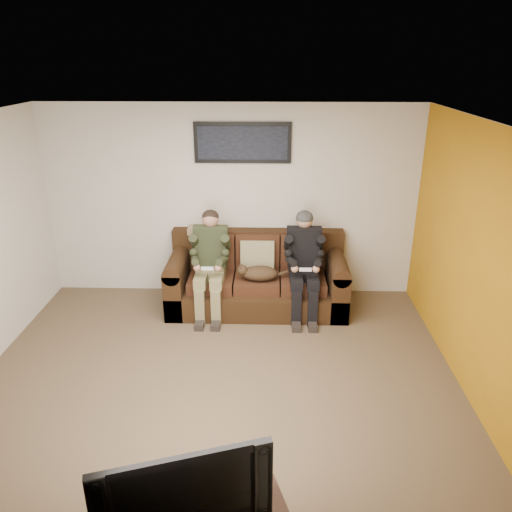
{
  "coord_description": "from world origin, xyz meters",
  "views": [
    {
      "loc": [
        0.51,
        -4.23,
        3.15
      ],
      "look_at": [
        0.36,
        1.2,
        0.95
      ],
      "focal_mm": 35.0,
      "sensor_mm": 36.0,
      "label": 1
    }
  ],
  "objects_px": {
    "television": "(182,484)",
    "cat": "(258,273)",
    "sofa": "(257,279)",
    "person_right": "(304,258)",
    "framed_poster": "(243,143)",
    "person_left": "(210,257)"
  },
  "relations": [
    {
      "from": "person_right",
      "to": "framed_poster",
      "type": "height_order",
      "value": "framed_poster"
    },
    {
      "from": "person_right",
      "to": "cat",
      "type": "distance_m",
      "value": 0.61
    },
    {
      "from": "framed_poster",
      "to": "cat",
      "type": "bearing_deg",
      "value": -71.27
    },
    {
      "from": "person_left",
      "to": "framed_poster",
      "type": "height_order",
      "value": "framed_poster"
    },
    {
      "from": "person_left",
      "to": "person_right",
      "type": "distance_m",
      "value": 1.2
    },
    {
      "from": "person_left",
      "to": "person_right",
      "type": "relative_size",
      "value": 0.99
    },
    {
      "from": "television",
      "to": "cat",
      "type": "bearing_deg",
      "value": 66.27
    },
    {
      "from": "framed_poster",
      "to": "television",
      "type": "height_order",
      "value": "framed_poster"
    },
    {
      "from": "person_right",
      "to": "framed_poster",
      "type": "xyz_separation_m",
      "value": [
        -0.8,
        0.58,
        1.35
      ]
    },
    {
      "from": "cat",
      "to": "television",
      "type": "xyz_separation_m",
      "value": [
        -0.38,
        -3.53,
        0.16
      ]
    },
    {
      "from": "sofa",
      "to": "person_right",
      "type": "relative_size",
      "value": 1.75
    },
    {
      "from": "sofa",
      "to": "person_right",
      "type": "xyz_separation_m",
      "value": [
        0.6,
        -0.19,
        0.39
      ]
    },
    {
      "from": "person_right",
      "to": "cat",
      "type": "bearing_deg",
      "value": -173.77
    },
    {
      "from": "framed_poster",
      "to": "television",
      "type": "relative_size",
      "value": 1.16
    },
    {
      "from": "cat",
      "to": "television",
      "type": "bearing_deg",
      "value": -96.18
    },
    {
      "from": "sofa",
      "to": "television",
      "type": "bearing_deg",
      "value": -95.51
    },
    {
      "from": "person_left",
      "to": "cat",
      "type": "height_order",
      "value": "person_left"
    },
    {
      "from": "person_left",
      "to": "television",
      "type": "distance_m",
      "value": 3.6
    },
    {
      "from": "cat",
      "to": "television",
      "type": "distance_m",
      "value": 3.55
    },
    {
      "from": "person_left",
      "to": "framed_poster",
      "type": "distance_m",
      "value": 1.52
    },
    {
      "from": "television",
      "to": "framed_poster",
      "type": "bearing_deg",
      "value": 70.19
    },
    {
      "from": "sofa",
      "to": "cat",
      "type": "height_order",
      "value": "sofa"
    }
  ]
}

